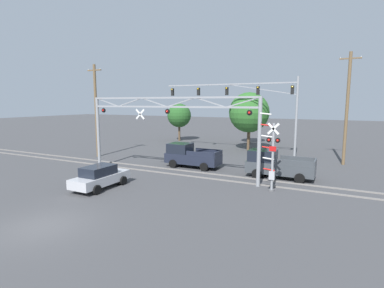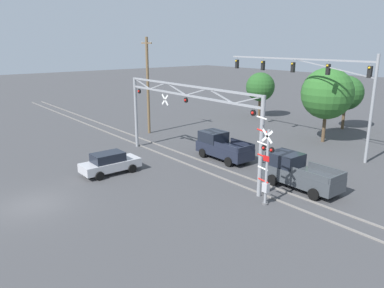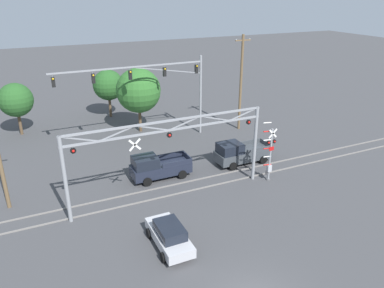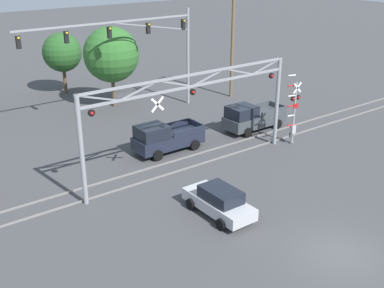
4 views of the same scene
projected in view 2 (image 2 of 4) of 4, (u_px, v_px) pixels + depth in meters
ground_plane at (33, 205)px, 21.76m from camera, size 200.00×200.00×0.00m
rail_track_near at (189, 165)px, 28.75m from camera, size 80.00×0.08×0.10m
rail_track_far at (203, 161)px, 29.61m from camera, size 80.00×0.08×0.10m
crossing_gantry at (186, 111)px, 27.47m from camera, size 14.86×0.29×6.22m
crossing_signal_mast at (266, 169)px, 21.34m from camera, size 1.35×0.35×5.14m
traffic_signal_span at (323, 81)px, 31.11m from camera, size 15.02×0.39×8.36m
pickup_truck_lead at (222, 147)px, 30.26m from camera, size 4.91×2.18×2.10m
pickup_truck_following at (298, 172)px, 24.21m from camera, size 5.06×2.18×2.10m
sedan_waiting at (110, 163)px, 26.87m from camera, size 1.95×4.24×1.55m
utility_pole_left at (148, 85)px, 37.86m from camera, size 1.80×0.28×9.70m
background_tree_beyond_span at (327, 94)px, 34.53m from camera, size 4.75×4.75×6.98m
background_tree_far_left_verge at (260, 87)px, 46.48m from camera, size 3.55×3.55×5.61m
background_tree_far_right_verge at (346, 93)px, 39.97m from camera, size 3.65×3.65×5.77m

